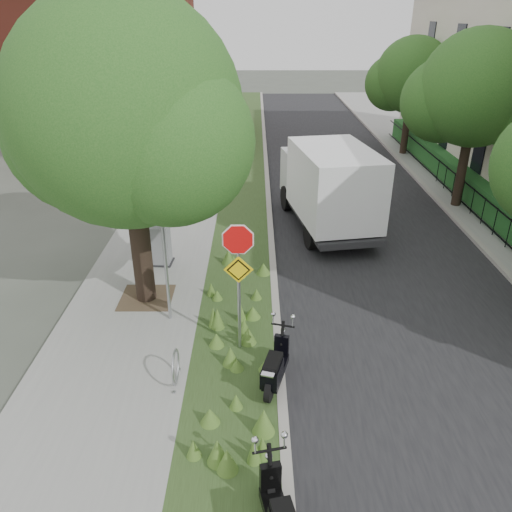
{
  "coord_description": "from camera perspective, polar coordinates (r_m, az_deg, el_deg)",
  "views": [
    {
      "loc": [
        -1.03,
        -8.85,
        7.17
      ],
      "look_at": [
        -1.02,
        2.97,
        1.3
      ],
      "focal_mm": 35.0,
      "sensor_mm": 36.0,
      "label": 1
    }
  ],
  "objects": [
    {
      "name": "street_tree_main",
      "position": [
        12.33,
        -14.84,
        14.49
      ],
      "size": [
        6.21,
        5.54,
        7.66
      ],
      "color": "black",
      "rests_on": "ground"
    },
    {
      "name": "hedge_far",
      "position": [
        21.85,
        24.26,
        6.74
      ],
      "size": [
        1.0,
        24.0,
        1.1
      ],
      "primitive_type": "cube",
      "color": "#1A4A1D",
      "rests_on": "footpath_far"
    },
    {
      "name": "fence_far",
      "position": [
        21.57,
        22.56,
        6.83
      ],
      "size": [
        0.04,
        24.0,
        1.0
      ],
      "color": "black",
      "rests_on": "ground"
    },
    {
      "name": "ground",
      "position": [
        11.44,
        5.26,
        -12.55
      ],
      "size": [
        120.0,
        120.0,
        0.0
      ],
      "primitive_type": "plane",
      "color": "#4C5147",
      "rests_on": "ground"
    },
    {
      "name": "footpath_far",
      "position": [
        22.16,
        24.68,
        5.23
      ],
      "size": [
        3.2,
        60.0,
        0.12
      ],
      "primitive_type": "cube",
      "color": "gray",
      "rests_on": "ground"
    },
    {
      "name": "utility_cabinet",
      "position": [
        15.48,
        -11.35,
        1.21
      ],
      "size": [
        0.98,
        0.69,
        1.24
      ],
      "color": "#262628",
      "rests_on": "ground"
    },
    {
      "name": "bike_hoop",
      "position": [
        10.75,
        -9.18,
        -12.41
      ],
      "size": [
        0.06,
        0.78,
        0.77
      ],
      "color": "#A5A8AD",
      "rests_on": "ground"
    },
    {
      "name": "scooter_far",
      "position": [
        10.49,
        2.1,
        -13.03
      ],
      "size": [
        0.65,
        1.67,
        0.81
      ],
      "color": "black",
      "rests_on": "ground"
    },
    {
      "name": "sign_assembly",
      "position": [
        10.61,
        -2.03,
        -0.78
      ],
      "size": [
        0.94,
        0.08,
        3.22
      ],
      "color": "#A5A8AD",
      "rests_on": "ground"
    },
    {
      "name": "verge",
      "position": [
        20.15,
        -1.38,
        5.74
      ],
      "size": [
        2.0,
        60.0,
        0.12
      ],
      "primitive_type": "cube",
      "color": "#2E421C",
      "rests_on": "ground"
    },
    {
      "name": "kerb_far",
      "position": [
        21.51,
        20.55,
        5.4
      ],
      "size": [
        0.2,
        60.0,
        0.13
      ],
      "primitive_type": "cube",
      "color": "#9E9991",
      "rests_on": "ground"
    },
    {
      "name": "sidewalk_near",
      "position": [
        20.4,
        -9.16,
        5.67
      ],
      "size": [
        3.5,
        60.0,
        0.12
      ],
      "primitive_type": "cube",
      "color": "gray",
      "rests_on": "ground"
    },
    {
      "name": "kerb_near",
      "position": [
        20.15,
        1.48,
        5.76
      ],
      "size": [
        0.2,
        60.0,
        0.13
      ],
      "primitive_type": "cube",
      "color": "#9E9991",
      "rests_on": "ground"
    },
    {
      "name": "far_tree_b",
      "position": [
        20.7,
        23.63,
        16.56
      ],
      "size": [
        4.83,
        4.31,
        6.56
      ],
      "color": "black",
      "rests_on": "ground"
    },
    {
      "name": "bare_post",
      "position": [
        11.99,
        -10.46,
        1.01
      ],
      "size": [
        0.08,
        0.08,
        4.0
      ],
      "color": "#A5A8AD",
      "rests_on": "ground"
    },
    {
      "name": "road",
      "position": [
        20.57,
        11.31,
        5.49
      ],
      "size": [
        7.0,
        60.0,
        0.01
      ],
      "primitive_type": "cube",
      "color": "black",
      "rests_on": "ground"
    },
    {
      "name": "brick_building",
      "position": [
        32.13,
        -16.35,
        20.15
      ],
      "size": [
        9.4,
        10.4,
        8.3
      ],
      "color": "maroon",
      "rests_on": "ground"
    },
    {
      "name": "box_truck",
      "position": [
        17.82,
        8.31,
        8.21
      ],
      "size": [
        3.16,
        6.01,
        2.59
      ],
      "color": "#262628",
      "rests_on": "ground"
    },
    {
      "name": "far_tree_c",
      "position": [
        28.24,
        17.31,
        18.77
      ],
      "size": [
        4.37,
        3.89,
        5.93
      ],
      "color": "black",
      "rests_on": "ground"
    }
  ]
}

